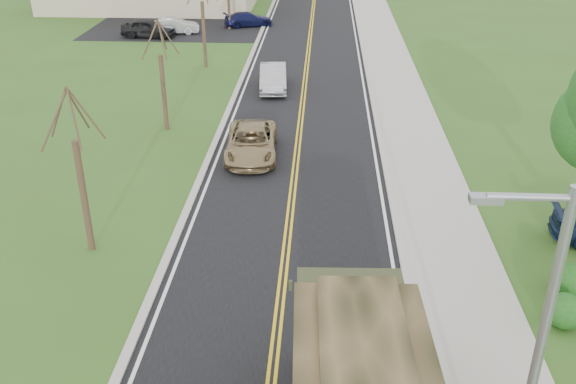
{
  "coord_description": "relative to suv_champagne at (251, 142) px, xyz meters",
  "views": [
    {
      "loc": [
        1.18,
        -9.31,
        12.21
      ],
      "look_at": [
        0.01,
        11.39,
        1.8
      ],
      "focal_mm": 40.0,
      "sensor_mm": 36.0,
      "label": 1
    }
  ],
  "objects": [
    {
      "name": "curb_right",
      "position": [
        6.3,
        21.28,
        -0.65
      ],
      "size": [
        0.3,
        120.0,
        0.12
      ],
      "primitive_type": "cube",
      "color": "#9E998E",
      "rests_on": "ground"
    },
    {
      "name": "bare_tree_a",
      "position": [
        -4.85,
        -8.72,
        1.92
      ],
      "size": [
        1.93,
        2.26,
        6.08
      ],
      "color": "#38281C",
      "rests_on": "ground"
    },
    {
      "name": "lot_car_navy",
      "position": [
        -3.34,
        28.41,
        -0.09
      ],
      "size": [
        4.57,
        3.07,
        1.23
      ],
      "primitive_type": "imported",
      "rotation": [
        0.0,
        0.0,
        1.92
      ],
      "color": "#0E1136",
      "rests_on": "ground"
    },
    {
      "name": "curb_left",
      "position": [
        -2.0,
        21.28,
        -0.66
      ],
      "size": [
        0.3,
        120.0,
        0.1
      ],
      "primitive_type": "cube",
      "color": "#9E998E",
      "rests_on": "ground"
    },
    {
      "name": "bare_tree_c",
      "position": [
        -4.85,
        15.28,
        2.07
      ],
      "size": [
        2.04,
        2.39,
        6.42
      ],
      "color": "#38281C",
      "rests_on": "ground"
    },
    {
      "name": "suv_champagne",
      "position": [
        0.0,
        0.0,
        0.0
      ],
      "size": [
        2.65,
        5.22,
        1.42
      ],
      "primitive_type": "imported",
      "rotation": [
        0.0,
        0.0,
        0.06
      ],
      "color": "#8D7750",
      "rests_on": "ground"
    },
    {
      "name": "sidewalk_right",
      "position": [
        8.05,
        21.28,
        -0.66
      ],
      "size": [
        3.2,
        120.0,
        0.1
      ],
      "primitive_type": "cube",
      "color": "#9E998E",
      "rests_on": "ground"
    },
    {
      "name": "sedan_silver",
      "position": [
        0.22,
        10.46,
        0.05
      ],
      "size": [
        1.96,
        4.7,
        1.51
      ],
      "primitive_type": "imported",
      "rotation": [
        0.0,
        0.0,
        0.08
      ],
      "color": "#A5A5AA",
      "rests_on": "ground"
    },
    {
      "name": "road",
      "position": [
        2.15,
        21.28,
        -0.7
      ],
      "size": [
        8.0,
        120.0,
        0.01
      ],
      "primitive_type": "cube",
      "color": "black",
      "rests_on": "ground"
    },
    {
      "name": "bare_tree_b",
      "position": [
        -4.85,
        3.28,
        1.77
      ],
      "size": [
        1.83,
        2.14,
        5.73
      ],
      "color": "#38281C",
      "rests_on": "ground"
    },
    {
      "name": "lot_car_dark",
      "position": [
        -11.01,
        23.77,
        0.03
      ],
      "size": [
        4.47,
        2.07,
        1.48
      ],
      "primitive_type": "imported",
      "rotation": [
        0.0,
        0.0,
        1.5
      ],
      "color": "black",
      "rests_on": "ground"
    },
    {
      "name": "lot_car_silver",
      "position": [
        -9.16,
        25.24,
        -0.05
      ],
      "size": [
        4.16,
        1.93,
        1.32
      ],
      "primitive_type": "imported",
      "rotation": [
        0.0,
        0.0,
        1.71
      ],
      "color": "#BABBBF",
      "rests_on": "ground"
    },
    {
      "name": "street_light",
      "position": [
        7.05,
        -19.22,
        3.72
      ],
      "size": [
        1.65,
        0.22,
        8.0
      ],
      "color": "gray",
      "rests_on": "ground"
    }
  ]
}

